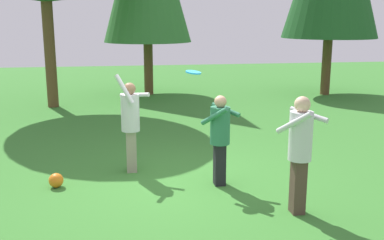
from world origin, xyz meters
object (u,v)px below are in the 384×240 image
Objects in this scene: frisbee at (193,72)px; ball_orange at (56,180)px; person_bystander at (300,145)px; person_thrower at (130,119)px; person_catcher at (220,133)px.

ball_orange is at bearing -178.58° from frisbee.
person_bystander is 7.08× the size of ball_orange.
person_thrower is 1.77m from person_catcher.
frisbee reaches higher than person_bystander.
person_thrower is 1.71m from ball_orange.
person_bystander is at bearing -15.25° from person_thrower.
person_bystander is 4.15m from ball_orange.
frisbee is 3.00m from ball_orange.
person_catcher is 2.93m from ball_orange.
ball_orange is (-3.70, 1.63, -0.93)m from person_bystander.
person_catcher is 6.32× the size of ball_orange.
person_catcher is (1.49, -0.94, -0.08)m from person_thrower.
person_thrower is 1.19× the size of person_catcher.
person_thrower is at bearing 26.20° from ball_orange.
person_thrower reaches higher than ball_orange.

